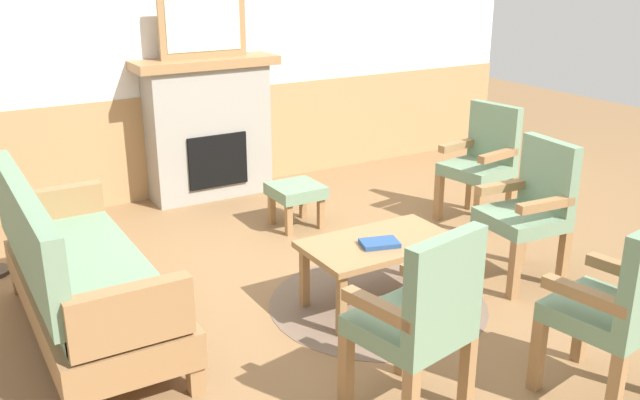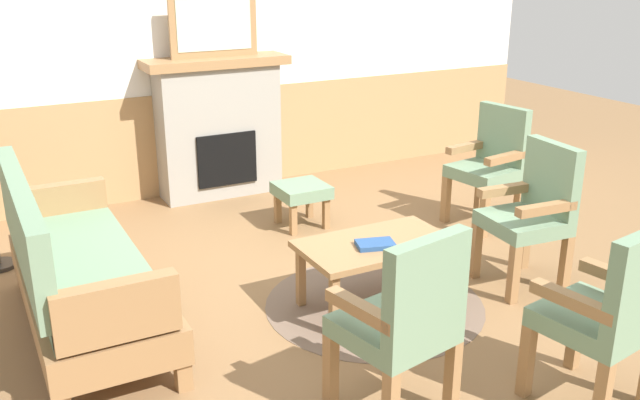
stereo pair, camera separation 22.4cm
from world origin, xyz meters
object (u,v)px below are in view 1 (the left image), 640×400
fireplace (209,127)px  armchair_near_fireplace (483,158)px  armchair_front_left (421,316)px  armchair_front_center (620,303)px  coffee_table (379,249)px  framed_picture (203,25)px  couch (81,277)px  book_on_table (379,243)px  armchair_by_window_left (531,205)px  footstool (296,193)px

fireplace → armchair_near_fireplace: (1.72, -1.75, -0.11)m
armchair_near_fireplace → armchair_front_left: size_ratio=1.00×
fireplace → armchair_near_fireplace: 2.46m
armchair_front_center → coffee_table: bearing=106.0°
armchair_front_center → armchair_front_left: bearing=156.7°
framed_picture → coffee_table: (0.09, -2.59, -1.17)m
couch → book_on_table: (1.68, -0.58, 0.06)m
framed_picture → armchair_by_window_left: (1.19, -2.79, -1.02)m
couch → armchair_front_left: (1.22, -1.56, 0.14)m
coffee_table → armchair_front_left: bearing=-115.7°
couch → armchair_front_left: 1.99m
armchair_by_window_left → armchair_front_center: bearing=-119.5°
armchair_by_window_left → fireplace: bearing=113.1°
coffee_table → footstool: 1.50m
book_on_table → armchair_by_window_left: armchair_by_window_left is taller
framed_picture → footstool: (0.30, -1.11, -1.28)m
framed_picture → armchair_near_fireplace: size_ratio=0.82×
armchair_by_window_left → armchair_front_center: size_ratio=1.00×
armchair_near_fireplace → framed_picture: bearing=134.5°
armchair_by_window_left → armchair_front_left: bearing=-152.5°
book_on_table → armchair_by_window_left: bearing=-7.1°
fireplace → footstool: size_ratio=3.25×
fireplace → armchair_by_window_left: fireplace is taller
fireplace → book_on_table: 2.66m
framed_picture → armchair_front_center: framed_picture is taller
armchair_front_left → armchair_front_center: size_ratio=1.00×
book_on_table → armchair_front_center: (0.46, -1.37, 0.08)m
framed_picture → fireplace: bearing=-90.0°
couch → armchair_front_center: 2.90m
footstool → armchair_by_window_left: (0.89, -1.69, 0.25)m
footstool → armchair_by_window_left: size_ratio=0.41×
fireplace → couch: bearing=-128.4°
framed_picture → armchair_by_window_left: bearing=-66.9°
footstool → couch: bearing=-153.6°
armchair_near_fireplace → armchair_front_left: (-2.14, -1.87, 0.00)m
coffee_table → book_on_table: 0.10m
armchair_front_center → fireplace: bearing=97.1°
coffee_table → armchair_front_center: (0.41, -1.43, 0.15)m
fireplace → footstool: bearing=-74.9°
footstool → armchair_front_left: bearing=-105.8°
framed_picture → armchair_front_center: size_ratio=0.82×
fireplace → book_on_table: (0.04, -2.65, -0.20)m
book_on_table → armchair_near_fireplace: armchair_near_fireplace is taller
framed_picture → armchair_near_fireplace: 2.66m
fireplace → footstool: (0.30, -1.10, -0.37)m
armchair_near_fireplace → armchair_front_center: same height
armchair_by_window_left → armchair_front_center: same height
framed_picture → armchair_front_center: bearing=-82.9°
coffee_table → armchair_front_left: armchair_front_left is taller
couch → coffee_table: size_ratio=1.88×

